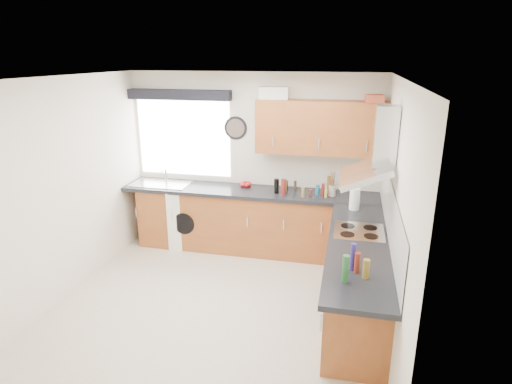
% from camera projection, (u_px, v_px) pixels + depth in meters
% --- Properties ---
extents(ground_plane, '(3.60, 3.60, 0.00)m').
position_uv_depth(ground_plane, '(218.00, 305.00, 4.87)').
color(ground_plane, beige).
extents(ceiling, '(3.60, 3.60, 0.02)m').
position_uv_depth(ceiling, '(211.00, 78.00, 4.10)').
color(ceiling, white).
rests_on(ceiling, wall_back).
extents(wall_back, '(3.60, 0.02, 2.50)m').
position_uv_depth(wall_back, '(254.00, 161.00, 6.16)').
color(wall_back, silver).
rests_on(wall_back, ground_plane).
extents(wall_front, '(3.60, 0.02, 2.50)m').
position_uv_depth(wall_front, '(131.00, 288.00, 2.81)').
color(wall_front, silver).
rests_on(wall_front, ground_plane).
extents(wall_left, '(0.02, 3.60, 2.50)m').
position_uv_depth(wall_left, '(64.00, 190.00, 4.86)').
color(wall_left, silver).
rests_on(wall_left, ground_plane).
extents(wall_right, '(0.02, 3.60, 2.50)m').
position_uv_depth(wall_right, '(394.00, 214.00, 4.11)').
color(wall_right, silver).
rests_on(wall_right, ground_plane).
extents(window, '(1.40, 0.02, 1.10)m').
position_uv_depth(window, '(184.00, 138.00, 6.27)').
color(window, white).
rests_on(window, wall_back).
extents(window_blind, '(1.50, 0.18, 0.14)m').
position_uv_depth(window_blind, '(179.00, 95.00, 6.00)').
color(window_blind, black).
rests_on(window_blind, wall_back).
extents(splashback, '(0.01, 3.00, 0.54)m').
position_uv_depth(splashback, '(390.00, 210.00, 4.41)').
color(splashback, white).
rests_on(splashback, wall_right).
extents(base_cab_back, '(3.00, 0.58, 0.86)m').
position_uv_depth(base_cab_back, '(242.00, 221.00, 6.16)').
color(base_cab_back, brown).
rests_on(base_cab_back, ground_plane).
extents(base_cab_corner, '(0.60, 0.60, 0.86)m').
position_uv_depth(base_cab_corner, '(356.00, 231.00, 5.82)').
color(base_cab_corner, brown).
rests_on(base_cab_corner, ground_plane).
extents(base_cab_right, '(0.58, 2.10, 0.86)m').
position_uv_depth(base_cab_right, '(357.00, 279.00, 4.56)').
color(base_cab_right, brown).
rests_on(base_cab_right, ground_plane).
extents(worktop_back, '(3.60, 0.62, 0.05)m').
position_uv_depth(worktop_back, '(249.00, 192.00, 5.99)').
color(worktop_back, black).
rests_on(worktop_back, base_cab_back).
extents(worktop_right, '(0.62, 2.42, 0.05)m').
position_uv_depth(worktop_right, '(359.00, 246.00, 4.28)').
color(worktop_right, black).
rests_on(worktop_right, base_cab_right).
extents(sink, '(0.84, 0.46, 0.10)m').
position_uv_depth(sink, '(160.00, 181.00, 6.25)').
color(sink, silver).
rests_on(sink, worktop_back).
extents(oven, '(0.56, 0.58, 0.85)m').
position_uv_depth(oven, '(356.00, 273.00, 4.70)').
color(oven, black).
rests_on(oven, ground_plane).
extents(hob_plate, '(0.52, 0.52, 0.01)m').
position_uv_depth(hob_plate, '(359.00, 232.00, 4.55)').
color(hob_plate, silver).
rests_on(hob_plate, worktop_right).
extents(extractor_hood, '(0.52, 0.78, 0.66)m').
position_uv_depth(extractor_hood, '(376.00, 154.00, 4.27)').
color(extractor_hood, silver).
rests_on(extractor_hood, wall_right).
extents(upper_cabinets, '(1.70, 0.35, 0.70)m').
position_uv_depth(upper_cabinets, '(321.00, 127.00, 5.63)').
color(upper_cabinets, brown).
rests_on(upper_cabinets, wall_back).
extents(washing_machine, '(0.69, 0.67, 0.87)m').
position_uv_depth(washing_machine, '(191.00, 216.00, 6.33)').
color(washing_machine, white).
rests_on(washing_machine, ground_plane).
extents(wall_clock, '(0.33, 0.04, 0.33)m').
position_uv_depth(wall_clock, '(235.00, 128.00, 6.05)').
color(wall_clock, black).
rests_on(wall_clock, wall_back).
extents(casserole, '(0.41, 0.32, 0.16)m').
position_uv_depth(casserole, '(274.00, 93.00, 5.72)').
color(casserole, white).
rests_on(casserole, upper_cabinets).
extents(storage_box, '(0.24, 0.21, 0.10)m').
position_uv_depth(storage_box, '(374.00, 98.00, 5.27)').
color(storage_box, '#AD462B').
rests_on(storage_box, upper_cabinets).
extents(utensil_pot, '(0.12, 0.12, 0.14)m').
position_uv_depth(utensil_pot, '(332.00, 191.00, 5.71)').
color(utensil_pot, gray).
rests_on(utensil_pot, worktop_back).
extents(kitchen_roll, '(0.16, 0.16, 0.27)m').
position_uv_depth(kitchen_roll, '(355.00, 199.00, 5.19)').
color(kitchen_roll, white).
rests_on(kitchen_roll, worktop_right).
extents(tomato_cluster, '(0.19, 0.19, 0.07)m').
position_uv_depth(tomato_cluster, '(246.00, 184.00, 6.13)').
color(tomato_cluster, '#A50E11').
rests_on(tomato_cluster, worktop_back).
extents(jar_0, '(0.04, 0.04, 0.18)m').
position_uv_depth(jar_0, '(323.00, 190.00, 5.68)').
color(jar_0, maroon).
rests_on(jar_0, worktop_back).
extents(jar_1, '(0.06, 0.06, 0.23)m').
position_uv_depth(jar_1, '(329.00, 184.00, 5.84)').
color(jar_1, brown).
rests_on(jar_1, worktop_back).
extents(jar_2, '(0.07, 0.07, 0.20)m').
position_uv_depth(jar_2, '(276.00, 186.00, 5.82)').
color(jar_2, black).
rests_on(jar_2, worktop_back).
extents(jar_3, '(0.05, 0.05, 0.09)m').
position_uv_depth(jar_3, '(311.00, 193.00, 5.71)').
color(jar_3, '#51241C').
rests_on(jar_3, worktop_back).
extents(jar_4, '(0.05, 0.05, 0.13)m').
position_uv_depth(jar_4, '(303.00, 192.00, 5.67)').
color(jar_4, brown).
rests_on(jar_4, worktop_back).
extents(jar_5, '(0.04, 0.04, 0.13)m').
position_uv_depth(jar_5, '(295.00, 185.00, 5.95)').
color(jar_5, '#362C1E').
rests_on(jar_5, worktop_back).
extents(jar_6, '(0.07, 0.07, 0.13)m').
position_uv_depth(jar_6, '(284.00, 186.00, 5.91)').
color(jar_6, olive).
rests_on(jar_6, worktop_back).
extents(jar_7, '(0.06, 0.06, 0.10)m').
position_uv_depth(jar_7, '(329.00, 188.00, 5.88)').
color(jar_7, '#17194F').
rests_on(jar_7, worktop_back).
extents(jar_8, '(0.07, 0.07, 0.13)m').
position_uv_depth(jar_8, '(285.00, 185.00, 5.98)').
color(jar_8, black).
rests_on(jar_8, worktop_back).
extents(jar_9, '(0.06, 0.06, 0.22)m').
position_uv_depth(jar_9, '(283.00, 187.00, 5.73)').
color(jar_9, maroon).
rests_on(jar_9, worktop_back).
extents(jar_10, '(0.06, 0.06, 0.15)m').
position_uv_depth(jar_10, '(317.00, 190.00, 5.71)').
color(jar_10, '#19587B').
rests_on(jar_10, worktop_back).
extents(jar_11, '(0.04, 0.04, 0.12)m').
position_uv_depth(jar_11, '(326.00, 193.00, 5.65)').
color(jar_11, '#A59838').
rests_on(jar_11, worktop_back).
extents(bottle_0, '(0.06, 0.06, 0.24)m').
position_uv_depth(bottle_0, '(346.00, 269.00, 3.52)').
color(bottle_0, '#1E5527').
rests_on(bottle_0, worktop_right).
extents(bottle_1, '(0.06, 0.06, 0.17)m').
position_uv_depth(bottle_1, '(366.00, 269.00, 3.59)').
color(bottle_1, brown).
rests_on(bottle_1, worktop_right).
extents(bottle_2, '(0.05, 0.05, 0.19)m').
position_uv_depth(bottle_2, '(357.00, 263.00, 3.68)').
color(bottle_2, maroon).
rests_on(bottle_2, worktop_right).
extents(bottle_3, '(0.05, 0.05, 0.25)m').
position_uv_depth(bottle_3, '(353.00, 257.00, 3.72)').
color(bottle_3, navy).
rests_on(bottle_3, worktop_right).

